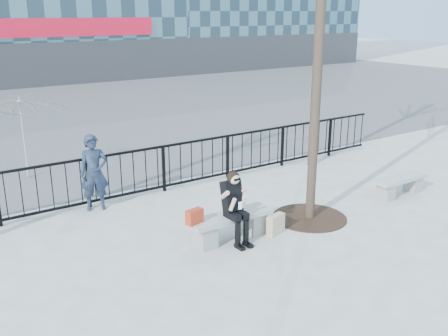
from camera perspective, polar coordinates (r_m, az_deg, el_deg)
ground at (r=9.33m, az=0.73°, el=-8.10°), size 120.00×120.00×0.00m
street_surface at (r=22.79m, az=-21.48°, el=6.06°), size 60.00×23.00×0.01m
railing at (r=11.55m, az=-7.79°, el=-0.22°), size 14.00×0.06×1.10m
tree_grate at (r=10.37m, az=9.74°, el=-5.58°), size 1.50×1.50×0.02m
bench_main at (r=9.21m, az=0.74°, el=-6.41°), size 1.65×0.46×0.49m
bench_second at (r=12.07m, az=19.47°, el=-1.74°), size 1.45×0.41×0.43m
seated_woman at (r=8.94m, az=1.33°, el=-4.59°), size 0.50×0.64×1.34m
handbag at (r=8.73m, az=-3.39°, el=-5.56°), size 0.33×0.20×0.26m
shopping_bag at (r=9.51m, az=5.92°, el=-6.44°), size 0.43×0.25×0.38m
standing_man at (r=10.74m, az=-14.62°, el=-0.53°), size 0.67×0.53×1.63m
vendor_umbrella at (r=13.29m, az=-21.94°, el=3.20°), size 2.93×2.96×2.09m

